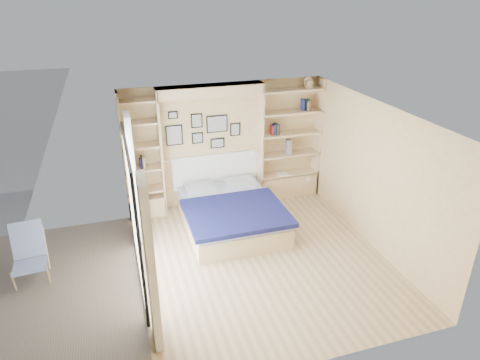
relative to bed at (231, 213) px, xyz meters
name	(u,v)px	position (x,y,z in m)	size (l,w,h in m)	color
ground	(261,258)	(0.20, -1.15, -0.28)	(4.50, 4.50, 0.00)	tan
room_shell	(215,168)	(-0.19, 0.38, 0.80)	(4.50, 4.50, 4.50)	#DAC080
bed	(231,213)	(0.00, 0.00, 0.00)	(1.78, 2.20, 1.07)	#DEC18B
photo_gallery	(202,130)	(-0.25, 1.08, 1.32)	(1.48, 0.02, 0.82)	black
reading_lamps	(213,157)	(-0.10, 0.85, 0.82)	(1.92, 0.12, 0.15)	silver
shelf_decor	(278,122)	(1.26, 0.92, 1.40)	(3.50, 0.23, 2.03)	#A51E1E
deck	(28,301)	(-3.40, -1.15, -0.28)	(3.20, 4.00, 0.05)	#766557
deck_chair	(29,253)	(-3.39, -0.50, 0.12)	(0.59, 0.88, 0.84)	tan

